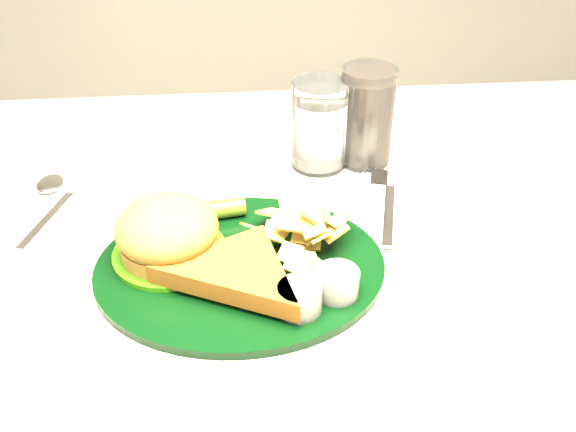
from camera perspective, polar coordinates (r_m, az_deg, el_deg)
The scene contains 6 objects.
table at distance 1.03m, azimuth -2.55°, elevation -18.33°, with size 1.20×0.80×0.75m, color #ADA89D, non-canonical shape.
dinner_plate at distance 0.68m, azimuth -4.36°, elevation -2.56°, with size 0.31×0.26×0.07m, color black, non-canonical shape.
water_glass at distance 0.87m, azimuth 2.79°, elevation 8.08°, with size 0.08×0.08×0.12m, color white.
cola_glass at distance 0.88m, azimuth 6.98°, elevation 8.78°, with size 0.07×0.07×0.14m, color black.
fork_napkin at distance 0.80m, azimuth 8.78°, elevation 0.52°, with size 0.13×0.17×0.01m, color white, non-canonical shape.
spoon at distance 0.83m, azimuth -20.71°, elevation -0.17°, with size 0.04×0.16×0.01m, color white, non-canonical shape.
Camera 1 is at (-0.01, -0.62, 1.20)m, focal length 40.00 mm.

